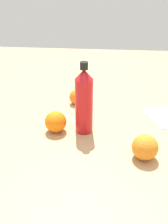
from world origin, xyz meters
The scene contains 6 objects.
ground_plane centered at (0.00, 0.00, 0.00)m, with size 2.40×2.40×0.00m, color tan.
water_bottle centered at (0.04, -0.02, 0.12)m, with size 0.06×0.06×0.27m.
orange_0 centered at (0.05, -0.13, 0.04)m, with size 0.08×0.08×0.08m, color orange.
orange_1 centered at (0.19, 0.18, 0.04)m, with size 0.08×0.08×0.08m, color orange.
orange_2 centered at (-0.19, -0.08, 0.03)m, with size 0.07×0.07×0.07m, color orange.
folded_napkin centered at (-0.10, 0.31, 0.00)m, with size 0.17×0.15×0.01m, color #99BFD8.
Camera 1 is at (0.86, 0.06, 0.52)m, focal length 40.64 mm.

